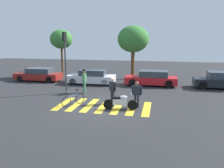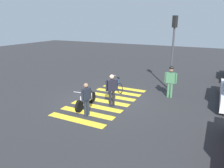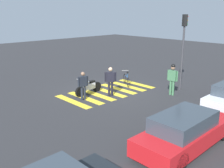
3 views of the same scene
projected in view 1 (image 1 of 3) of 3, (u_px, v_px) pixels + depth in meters
ground_plane at (104, 106)px, 14.26m from camera, size 60.00×60.00×0.00m
police_motorcycle at (120, 102)px, 13.49m from camera, size 2.07×0.62×1.02m
leaning_bicycle at (73, 100)px, 14.36m from camera, size 1.00×1.44×1.00m
officer_on_foot at (113, 89)px, 14.64m from camera, size 0.53×0.49×1.73m
officer_by_motorcycle at (137, 93)px, 13.82m from camera, size 0.65×0.27×1.63m
pedestrian_bystander at (84, 79)px, 17.52m from camera, size 0.25×0.71×1.91m
crosswalk_stripes at (104, 106)px, 14.26m from camera, size 5.85×3.02×0.01m
car_maroon_wagon at (39, 75)px, 22.64m from camera, size 4.58×1.75×1.31m
car_white_van at (92, 77)px, 21.15m from camera, size 4.45×1.83×1.35m
car_red_convertible at (151, 78)px, 20.35m from camera, size 4.61×1.71×1.36m
car_black_suv at (220, 81)px, 19.17m from camera, size 4.19×1.71×1.44m
traffic_light_pole at (65, 53)px, 17.14m from camera, size 0.36×0.32×4.70m
street_tree_near at (61, 39)px, 24.79m from camera, size 2.46×2.46×5.18m
street_tree_mid at (133, 39)px, 23.15m from camera, size 3.22×3.22×5.52m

